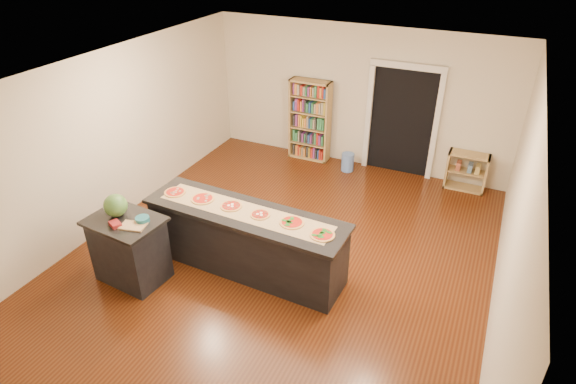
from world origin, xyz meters
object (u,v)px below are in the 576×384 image
at_px(kitchen_island, 246,240).
at_px(watermelon, 116,205).
at_px(low_shelf, 466,171).
at_px(side_counter, 130,249).
at_px(bookshelf, 310,120).
at_px(waste_bin, 348,162).

distance_m(kitchen_island, watermelon, 1.84).
relative_size(kitchen_island, low_shelf, 4.07).
bearing_deg(side_counter, watermelon, 166.42).
distance_m(kitchen_island, bookshelf, 3.87).
bearing_deg(bookshelf, waste_bin, -13.49).
relative_size(side_counter, low_shelf, 1.37).
bearing_deg(low_shelf, bookshelf, 179.89).
bearing_deg(bookshelf, kitchen_island, -81.00).
relative_size(kitchen_island, bookshelf, 1.76).
height_order(kitchen_island, bookshelf, bookshelf).
bearing_deg(low_shelf, kitchen_island, -124.16).
height_order(bookshelf, watermelon, bookshelf).
height_order(waste_bin, watermelon, watermelon).
bearing_deg(watermelon, bookshelf, 78.78).
relative_size(kitchen_island, side_counter, 2.98).
xyz_separation_m(waste_bin, watermelon, (-1.85, -4.39, 0.96)).
bearing_deg(waste_bin, low_shelf, 5.56).
bearing_deg(kitchen_island, side_counter, -145.55).
relative_size(kitchen_island, watermelon, 9.38).
height_order(kitchen_island, waste_bin, kitchen_island).
bearing_deg(low_shelf, waste_bin, -174.44).
bearing_deg(low_shelf, side_counter, -130.22).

